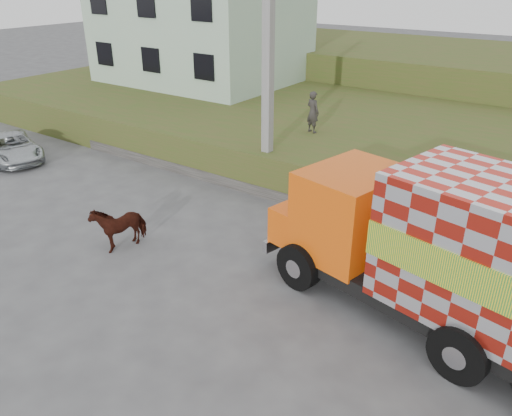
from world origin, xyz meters
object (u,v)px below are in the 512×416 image
Objects in this scene: utility_pole at (268,76)px; suv at (13,147)px; pedestrian at (313,112)px; cargo_truck at (459,255)px; cow at (119,225)px.

utility_pole reaches higher than suv.
suv is 2.43× the size of pedestrian.
utility_pole is at bearing 164.15° from cargo_truck.
suv is (-9.27, 2.35, -0.11)m from cow.
cargo_truck is at bearing -28.54° from utility_pole.
cargo_truck is at bearing 21.70° from cow.
suv is at bearing -162.47° from utility_pole.
pedestrian is at bearing 149.24° from cargo_truck.
utility_pole is 8.83m from cargo_truck.
utility_pole is 5.03× the size of pedestrian.
pedestrian is at bearing 86.41° from utility_pole.
utility_pole is 5.25× the size of cow.
pedestrian is (-7.33, 6.95, 0.41)m from cargo_truck.
cargo_truck reaches higher than pedestrian.
utility_pole is at bearing 88.78° from cow.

